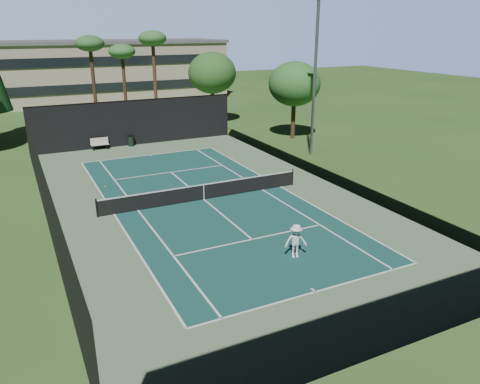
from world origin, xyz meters
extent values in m
plane|color=#2E5620|center=(0.00, 0.00, 0.00)|extent=(160.00, 160.00, 0.00)
cube|color=#5B7955|center=(0.00, 0.00, 0.01)|extent=(18.00, 32.00, 0.01)
cube|color=#164842|center=(0.00, 0.00, 0.01)|extent=(10.97, 23.77, 0.01)
cube|color=white|center=(0.00, -11.88, 0.02)|extent=(10.97, 0.10, 0.01)
cube|color=white|center=(0.00, 11.88, 0.02)|extent=(10.97, 0.10, 0.01)
cube|color=white|center=(0.00, -6.40, 0.02)|extent=(8.23, 0.10, 0.01)
cube|color=white|center=(0.00, 6.40, 0.02)|extent=(8.23, 0.10, 0.01)
cube|color=white|center=(-5.49, 0.00, 0.02)|extent=(0.10, 23.77, 0.01)
cube|color=white|center=(5.49, 0.00, 0.02)|extent=(0.10, 23.77, 0.01)
cube|color=white|center=(-4.12, 0.00, 0.02)|extent=(0.10, 23.77, 0.01)
cube|color=white|center=(4.12, 0.00, 0.02)|extent=(0.10, 23.77, 0.01)
cube|color=white|center=(0.00, 0.00, 0.02)|extent=(0.10, 12.80, 0.01)
cube|color=white|center=(0.00, -11.73, 0.02)|extent=(0.10, 0.30, 0.01)
cube|color=white|center=(0.00, 11.73, 0.02)|extent=(0.10, 0.30, 0.01)
cylinder|color=black|center=(-6.40, 0.00, 0.55)|extent=(0.10, 0.10, 1.10)
cylinder|color=black|center=(6.40, 0.00, 0.55)|extent=(0.10, 0.10, 1.10)
cube|color=black|center=(0.00, 0.00, 0.50)|extent=(12.80, 0.02, 0.92)
cube|color=white|center=(0.00, 0.00, 0.98)|extent=(12.80, 0.04, 0.07)
cube|color=white|center=(0.00, 0.00, 0.50)|extent=(0.05, 0.03, 0.92)
cube|color=black|center=(0.00, 16.00, 2.00)|extent=(18.00, 0.04, 4.00)
cube|color=black|center=(0.00, -16.00, 2.00)|extent=(18.00, 0.04, 4.00)
cube|color=black|center=(9.00, 0.00, 2.00)|extent=(0.04, 32.00, 4.00)
cube|color=black|center=(-9.00, 0.00, 2.00)|extent=(0.04, 32.00, 4.00)
cube|color=black|center=(0.00, 16.00, 4.00)|extent=(18.00, 0.06, 0.06)
imported|color=white|center=(0.93, -8.93, 0.81)|extent=(1.18, 0.88, 1.62)
sphere|color=#C7DC32|center=(-2.12, -12.21, 0.03)|extent=(0.06, 0.06, 0.06)
sphere|color=#B9DC32|center=(-3.03, 1.49, 0.04)|extent=(0.07, 0.07, 0.07)
sphere|color=#D5F136|center=(-1.01, 1.35, 0.03)|extent=(0.06, 0.06, 0.06)
sphere|color=#D7EF36|center=(-4.98, 5.15, 0.04)|extent=(0.08, 0.08, 0.08)
cube|color=beige|center=(-3.37, 15.54, 0.45)|extent=(1.50, 0.45, 0.05)
cube|color=beige|center=(-3.37, 15.74, 0.75)|extent=(1.50, 0.06, 0.55)
cube|color=black|center=(-3.97, 15.54, 0.21)|extent=(0.06, 0.40, 0.42)
cube|color=black|center=(-2.77, 15.54, 0.21)|extent=(0.06, 0.40, 0.42)
cylinder|color=black|center=(-0.64, 15.67, 0.45)|extent=(0.52, 0.52, 0.90)
cylinder|color=black|center=(-0.64, 15.67, 0.92)|extent=(0.56, 0.56, 0.05)
cylinder|color=#412A1C|center=(-2.00, 24.00, 4.28)|extent=(0.36, 0.36, 8.55)
ellipsoid|color=#2D5D2A|center=(-2.00, 24.00, 8.55)|extent=(2.80, 2.80, 1.54)
cylinder|color=#442E1D|center=(1.50, 26.00, 3.83)|extent=(0.36, 0.36, 7.65)
ellipsoid|color=#32692F|center=(1.50, 26.00, 7.65)|extent=(2.80, 2.80, 1.54)
cylinder|color=#4F3422|center=(4.00, 23.00, 4.50)|extent=(0.36, 0.36, 9.00)
ellipsoid|color=#33662E|center=(4.00, 23.00, 9.00)|extent=(2.80, 2.80, 1.54)
cylinder|color=#40281B|center=(10.00, 22.00, 1.76)|extent=(0.40, 0.40, 3.52)
ellipsoid|color=#295822|center=(10.00, 22.00, 5.44)|extent=(5.12, 5.12, 4.35)
cylinder|color=#47311E|center=(14.00, 12.00, 1.65)|extent=(0.40, 0.40, 3.30)
ellipsoid|color=#2B6527|center=(14.00, 12.00, 5.10)|extent=(4.80, 4.80, 4.08)
cube|color=#B4A38C|center=(0.00, 46.00, 4.00)|extent=(40.00, 12.00, 8.00)
cube|color=#59595B|center=(0.00, 46.00, 8.10)|extent=(40.50, 12.50, 0.40)
cube|color=black|center=(0.00, 39.95, 2.40)|extent=(38.00, 0.15, 1.20)
cube|color=black|center=(0.00, 39.95, 5.80)|extent=(38.00, 0.15, 1.20)
cylinder|color=gray|center=(12.00, 6.00, 6.00)|extent=(0.24, 0.24, 12.00)
camera|label=1|loc=(-9.93, -25.19, 10.04)|focal=35.00mm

